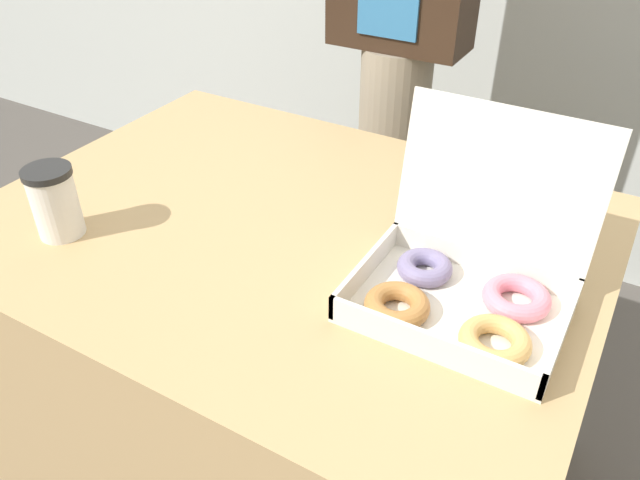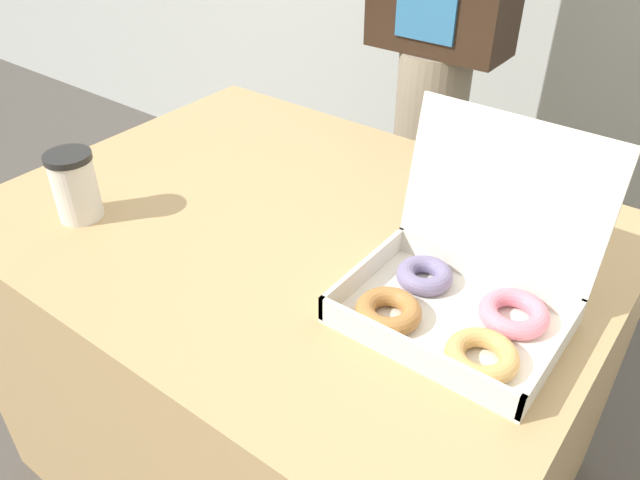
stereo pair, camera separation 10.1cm
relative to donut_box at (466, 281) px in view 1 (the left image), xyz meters
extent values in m
plane|color=#4C4742|center=(-0.36, 0.06, -0.78)|extent=(14.00, 14.00, 0.00)
cube|color=tan|center=(-0.36, 0.06, -0.41)|extent=(1.15, 0.86, 0.74)
cube|color=silver|center=(0.00, -0.02, -0.04)|extent=(0.32, 0.24, 0.01)
cube|color=silver|center=(-0.16, -0.02, -0.02)|extent=(0.01, 0.24, 0.04)
cube|color=silver|center=(0.15, -0.02, -0.02)|extent=(0.01, 0.24, 0.04)
cube|color=silver|center=(0.00, -0.14, -0.02)|extent=(0.32, 0.01, 0.04)
cube|color=silver|center=(0.00, 0.09, -0.02)|extent=(0.32, 0.01, 0.04)
cube|color=silver|center=(0.00, 0.11, 0.12)|extent=(0.32, 0.04, 0.23)
torus|color=#A87038|center=(-0.08, -0.08, -0.02)|extent=(0.13, 0.13, 0.03)
torus|color=slate|center=(-0.08, 0.03, -0.02)|extent=(0.12, 0.12, 0.03)
torus|color=tan|center=(0.07, -0.08, -0.02)|extent=(0.14, 0.14, 0.03)
torus|color=pink|center=(0.07, 0.03, -0.02)|extent=(0.12, 0.12, 0.03)
cylinder|color=silver|center=(-0.70, -0.18, 0.02)|extent=(0.08, 0.08, 0.12)
cylinder|color=black|center=(-0.70, -0.18, 0.08)|extent=(0.09, 0.09, 0.01)
cylinder|color=gray|center=(-0.46, 0.77, -0.35)|extent=(0.20, 0.20, 0.86)
camera|label=1|loc=(0.18, -0.76, 0.60)|focal=35.00mm
camera|label=2|loc=(0.26, -0.70, 0.60)|focal=35.00mm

